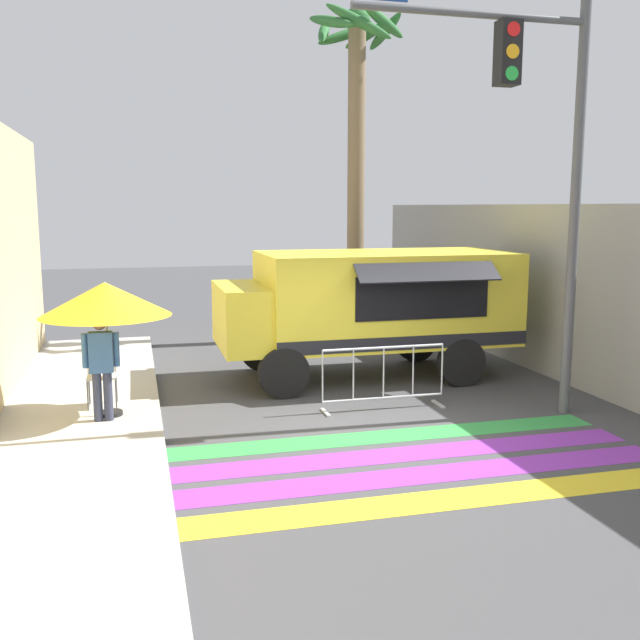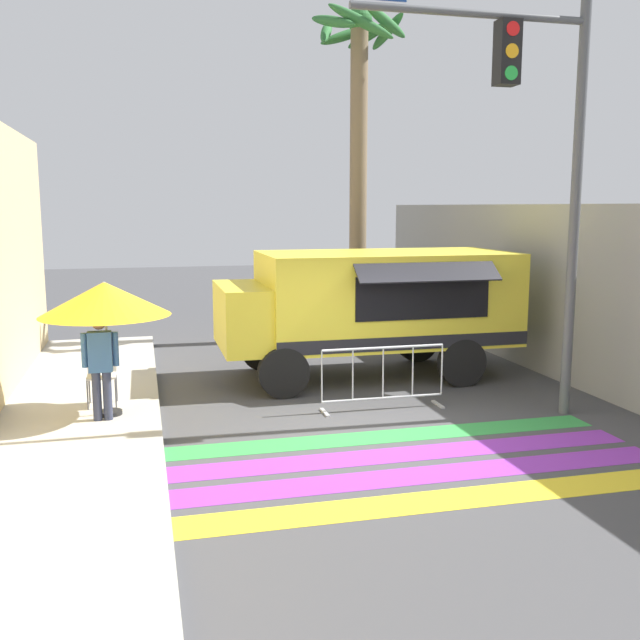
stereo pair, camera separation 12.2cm
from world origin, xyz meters
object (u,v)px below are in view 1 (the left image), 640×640
traffic_signal_pole (539,136)px  food_truck (363,302)px  palm_tree (356,126)px  patio_umbrella (105,300)px  vendor_person (101,362)px  barricade_front (383,378)px  folding_chair (102,370)px

traffic_signal_pole → food_truck: bearing=118.8°
traffic_signal_pole → palm_tree: size_ratio=0.81×
patio_umbrella → traffic_signal_pole: bearing=-11.0°
vendor_person → barricade_front: vendor_person is taller
patio_umbrella → vendor_person: size_ratio=1.30×
patio_umbrella → palm_tree: 8.82m
traffic_signal_pole → palm_tree: (-0.61, 7.10, 0.87)m
palm_tree → folding_chair: bearing=-138.3°
patio_umbrella → palm_tree: palm_tree is taller
palm_tree → patio_umbrella: bearing=-134.2°
food_truck → vendor_person: 5.19m
palm_tree → food_truck: bearing=-105.2°
traffic_signal_pole → patio_umbrella: (-6.33, 1.23, -2.39)m
palm_tree → barricade_front: bearing=-103.2°
food_truck → folding_chair: (-4.76, -1.20, -0.77)m
folding_chair → patio_umbrella: bearing=-81.7°
food_truck → barricade_front: 2.40m
vendor_person → patio_umbrella: bearing=69.3°
traffic_signal_pole → barricade_front: (-2.06, 0.91, -3.78)m
folding_chair → vendor_person: bearing=-90.4°
barricade_front → palm_tree: size_ratio=0.26×
traffic_signal_pole → palm_tree: 7.18m
food_truck → palm_tree: size_ratio=0.70×
food_truck → palm_tree: 5.56m
vendor_person → traffic_signal_pole: bearing=-10.1°
folding_chair → palm_tree: 9.02m
barricade_front → traffic_signal_pole: bearing=-23.9°
barricade_front → food_truck: bearing=80.5°
patio_umbrella → barricade_front: bearing=-4.3°
traffic_signal_pole → folding_chair: size_ratio=6.81×
barricade_front → palm_tree: bearing=76.8°
vendor_person → barricade_front: bearing=-2.3°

